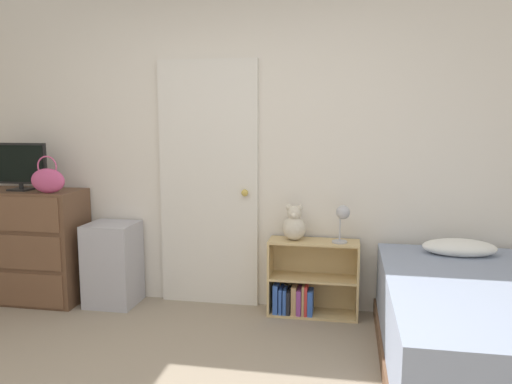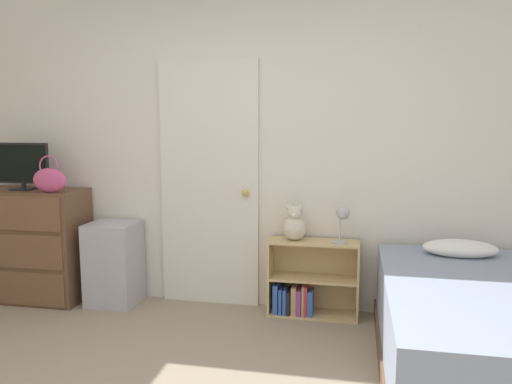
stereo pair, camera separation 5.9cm
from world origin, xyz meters
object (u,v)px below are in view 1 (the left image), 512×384
object	(u,v)px
bookshelf	(307,285)
tv	(20,166)
bed	(481,331)
storage_bin	(113,264)
desk_lamp	(343,216)
teddy_bear	(294,225)
dresser	(31,246)
handbag	(48,180)

from	to	relation	value
bookshelf	tv	bearing A→B (deg)	-177.02
bookshelf	bed	xyz separation A→B (m)	(1.09, -0.82, 0.05)
storage_bin	bookshelf	distance (m)	1.61
desk_lamp	bed	distance (m)	1.24
teddy_bear	bed	world-z (taller)	teddy_bear
desk_lamp	bed	bearing A→B (deg)	-43.19
bookshelf	desk_lamp	world-z (taller)	desk_lamp
teddy_bear	desk_lamp	xyz separation A→B (m)	(0.37, -0.04, 0.09)
tv	bed	world-z (taller)	tv
storage_bin	dresser	bearing A→B (deg)	-177.42
handbag	teddy_bear	distance (m)	1.99
dresser	tv	xyz separation A→B (m)	(-0.03, -0.02, 0.68)
dresser	tv	world-z (taller)	tv
storage_bin	teddy_bear	world-z (taller)	teddy_bear
tv	teddy_bear	size ratio (longest dim) A/B	1.71
tv	bookshelf	distance (m)	2.54
handbag	teddy_bear	bearing A→B (deg)	6.60
handbag	bed	size ratio (longest dim) A/B	0.16
bookshelf	desk_lamp	xyz separation A→B (m)	(0.27, -0.04, 0.57)
bookshelf	desk_lamp	size ratio (longest dim) A/B	2.40
bed	bookshelf	bearing A→B (deg)	143.15
storage_bin	bookshelf	bearing A→B (deg)	2.35
dresser	teddy_bear	bearing A→B (deg)	2.41
storage_bin	desk_lamp	world-z (taller)	desk_lamp
desk_lamp	dresser	bearing A→B (deg)	-178.77
dresser	bed	xyz separation A→B (m)	(3.43, -0.72, -0.18)
handbag	bookshelf	xyz separation A→B (m)	(2.05, 0.23, -0.82)
bookshelf	dresser	bearing A→B (deg)	-177.58
handbag	bookshelf	world-z (taller)	handbag
dresser	bed	bearing A→B (deg)	-11.85
bed	desk_lamp	bearing A→B (deg)	136.81
bed	teddy_bear	bearing A→B (deg)	145.77
handbag	desk_lamp	world-z (taller)	handbag
bookshelf	bed	bearing A→B (deg)	-36.85
handbag	bed	world-z (taller)	handbag
storage_bin	teddy_bear	size ratio (longest dim) A/B	2.44
tv	desk_lamp	size ratio (longest dim) A/B	1.64
dresser	tv	bearing A→B (deg)	-144.57
tv	bed	xyz separation A→B (m)	(3.46, -0.69, -0.86)
dresser	teddy_bear	xyz separation A→B (m)	(2.23, 0.09, 0.24)
teddy_bear	storage_bin	bearing A→B (deg)	-177.67
desk_lamp	storage_bin	bearing A→B (deg)	-179.29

